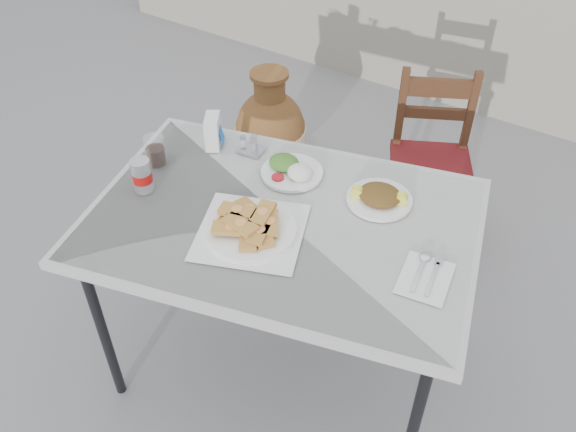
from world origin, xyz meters
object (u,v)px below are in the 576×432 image
Objects in this scene: salad_chopped_plate at (380,197)px; cola_glass at (155,152)px; pide_plate at (251,225)px; napkin_holder at (213,131)px; soda_can at (142,175)px; chair at (431,160)px; salad_rice_plate at (291,169)px; terracotta_urn at (271,133)px; cafe_table at (282,229)px; condiment_caddy at (251,146)px.

cola_glass reaches higher than salad_chopped_plate.
pide_plate is 3.50× the size of napkin_holder.
salad_chopped_plate is at bearing 28.45° from soda_can.
salad_chopped_plate is 0.27× the size of chair.
cola_glass is at bearing -148.79° from napkin_holder.
pide_plate is at bearing -80.20° from salad_rice_plate.
salad_rice_plate is at bearing 99.80° from pide_plate.
chair is at bearing 4.25° from terracotta_urn.
cola_glass is 0.17× the size of terracotta_urn.
salad_chopped_plate is (0.25, 0.26, 0.08)m from cafe_table.
condiment_caddy is (-0.27, 0.39, -0.01)m from pide_plate.
terracotta_urn is at bearing 157.72° from chair.
napkin_holder is (-0.36, -0.01, 0.04)m from salad_rice_plate.
napkin_holder is (0.11, 0.22, 0.02)m from cola_glass.
napkin_holder is 1.23× the size of condiment_caddy.
chair is at bearing 82.01° from cafe_table.
pide_plate is at bearing -70.05° from napkin_holder.
terracotta_urn is (-0.29, 0.81, -0.56)m from napkin_holder.
cola_glass is 0.37m from condiment_caddy.
chair is (0.66, 1.24, -0.44)m from soda_can.
cola_glass is at bearing -80.33° from terracotta_urn.
chair is at bearing 80.67° from pide_plate.
napkin_holder reaches higher than salad_rice_plate.
condiment_caddy is at bearing 170.17° from salad_rice_plate.
condiment_caddy is at bearing -146.21° from chair.
cafe_table is 0.54m from soda_can.
salad_rice_plate is 1.83× the size of soda_can.
napkin_holder is at bearing -70.55° from terracotta_urn.
chair is (0.74, 1.09, -0.42)m from cola_glass.
cola_glass is 1.08× the size of condiment_caddy.
pide_plate is at bearing -125.86° from chair.
terracotta_urn is (-0.25, 1.18, -0.56)m from soda_can.
condiment_caddy is at bearing 140.59° from cafe_table.
cola_glass reaches higher than salad_rice_plate.
napkin_holder reaches higher than salad_chopped_plate.
cola_glass is at bearing -162.60° from salad_chopped_plate.
soda_can is 0.15× the size of chair.
chair is (0.20, 1.22, -0.40)m from pide_plate.
pide_plate is 0.47m from soda_can.
napkin_holder is 1.16m from chair.
soda_can is 1.48m from chair.
cola_glass is 1.18m from terracotta_urn.
cola_glass is 1.38m from chair.
pide_plate is 0.52× the size of chair.
napkin_holder is at bearing -176.44° from salad_chopped_plate.
condiment_caddy is at bearing -14.30° from napkin_holder.
condiment_caddy is (0.26, 0.26, -0.03)m from cola_glass.
pide_plate is at bearing -13.15° from cola_glass.
cola_glass reaches higher than chair.
salad_chopped_plate is at bearing -0.13° from condiment_caddy.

